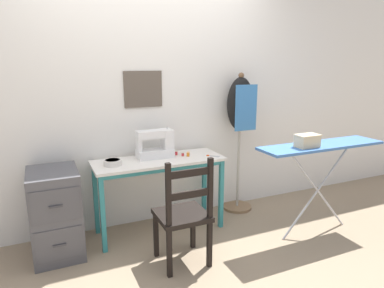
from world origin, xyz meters
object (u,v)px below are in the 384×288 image
at_px(scissors, 211,156).
at_px(storage_box, 307,141).
at_px(thread_spool_mid_table, 183,154).
at_px(filing_cabinet, 56,213).
at_px(thread_spool_far_edge, 188,154).
at_px(wooden_chair, 183,215).
at_px(dress_form, 240,113).
at_px(thread_spool_near_machine, 176,153).
at_px(ironing_board, 321,150).
at_px(fabric_bowl, 113,162).
at_px(sewing_machine, 157,144).

distance_m(scissors, storage_box, 0.90).
bearing_deg(thread_spool_mid_table, filing_cabinet, -177.17).
relative_size(thread_spool_far_edge, wooden_chair, 0.05).
relative_size(filing_cabinet, dress_form, 0.49).
bearing_deg(filing_cabinet, dress_form, 5.42).
bearing_deg(dress_form, thread_spool_far_edge, -167.24).
height_order(scissors, dress_form, dress_form).
xyz_separation_m(thread_spool_mid_table, thread_spool_far_edge, (0.04, -0.03, 0.00)).
distance_m(thread_spool_far_edge, filing_cabinet, 1.28).
bearing_deg(storage_box, thread_spool_far_edge, 142.61).
bearing_deg(thread_spool_near_machine, ironing_board, -32.11).
bearing_deg(fabric_bowl, thread_spool_far_edge, -0.52).
bearing_deg(thread_spool_near_machine, filing_cabinet, -174.01).
distance_m(thread_spool_mid_table, dress_form, 0.80).
bearing_deg(thread_spool_near_machine, dress_form, 4.56).
height_order(fabric_bowl, ironing_board, ironing_board).
relative_size(wooden_chair, storage_box, 4.38).
bearing_deg(filing_cabinet, storage_box, -16.80).
bearing_deg(sewing_machine, fabric_bowl, -167.99).
xyz_separation_m(scissors, ironing_board, (0.86, -0.55, 0.10)).
height_order(sewing_machine, dress_form, dress_form).
height_order(fabric_bowl, thread_spool_far_edge, fabric_bowl).
relative_size(filing_cabinet, ironing_board, 0.60).
bearing_deg(scissors, filing_cabinet, 178.08).
bearing_deg(ironing_board, filing_cabinet, 165.27).
relative_size(scissors, wooden_chair, 0.13).
relative_size(dress_form, storage_box, 7.24).
relative_size(ironing_board, storage_box, 5.99).
relative_size(wooden_chair, dress_form, 0.60).
relative_size(scissors, ironing_board, 0.09).
height_order(wooden_chair, storage_box, storage_box).
bearing_deg(filing_cabinet, thread_spool_mid_table, 2.83).
xyz_separation_m(fabric_bowl, thread_spool_near_machine, (0.64, 0.08, -0.01)).
bearing_deg(thread_spool_mid_table, thread_spool_near_machine, 125.12).
xyz_separation_m(sewing_machine, fabric_bowl, (-0.44, -0.09, -0.10)).
bearing_deg(thread_spool_near_machine, scissors, -29.83).
distance_m(sewing_machine, wooden_chair, 0.82).
relative_size(sewing_machine, thread_spool_near_machine, 8.54).
bearing_deg(sewing_machine, ironing_board, -28.51).
distance_m(sewing_machine, thread_spool_near_machine, 0.22).
relative_size(fabric_bowl, dress_form, 0.11).
bearing_deg(scissors, fabric_bowl, 174.92).
xyz_separation_m(scissors, thread_spool_mid_table, (-0.25, 0.11, 0.02)).
xyz_separation_m(thread_spool_mid_table, ironing_board, (1.11, -0.66, 0.09)).
xyz_separation_m(thread_spool_mid_table, storage_box, (0.90, -0.69, 0.20)).
xyz_separation_m(fabric_bowl, ironing_board, (1.79, -0.64, 0.08)).
xyz_separation_m(filing_cabinet, storage_box, (2.08, -0.63, 0.56)).
bearing_deg(thread_spool_far_edge, thread_spool_near_machine, 133.21).
xyz_separation_m(ironing_board, storage_box, (-0.20, -0.03, 0.11)).
bearing_deg(thread_spool_mid_table, fabric_bowl, -178.00).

